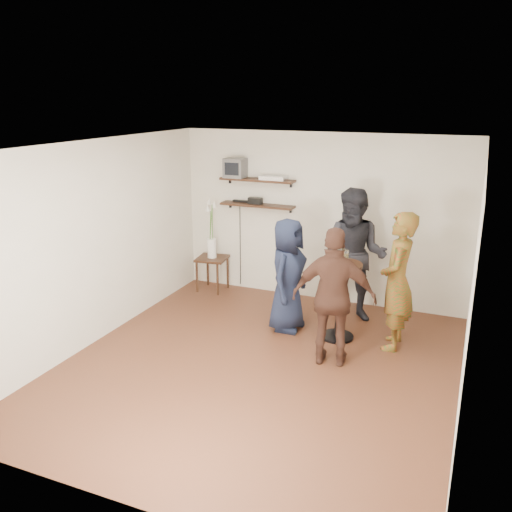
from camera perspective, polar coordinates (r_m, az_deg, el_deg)
The scene contains 18 objects.
room at distance 6.10m, azimuth 0.24°, elevation -0.76°, with size 4.58×5.08×2.68m.
shelf_upper at distance 8.49m, azimuth 0.14°, elevation 8.02°, with size 1.20×0.25×0.04m, color black.
shelf_lower at distance 8.56m, azimuth 0.13°, elevation 5.37°, with size 1.20×0.25×0.04m, color black.
crt_monitor at distance 8.62m, azimuth -2.15°, elevation 9.26°, with size 0.32×0.30×0.30m, color #59595B.
dvd_deck at distance 8.39m, azimuth 1.87°, elevation 8.23°, with size 0.40×0.24×0.06m, color silver.
radio at distance 8.56m, azimuth -0.08°, elevation 5.84°, with size 0.22×0.10×0.10m, color black.
power_strip at distance 8.72m, azimuth -1.53°, elevation 5.79°, with size 0.30×0.05×0.03m, color black.
side_table at distance 8.92m, azimuth -4.63°, elevation -0.71°, with size 0.53×0.53×0.56m.
vase_lilies at distance 8.80m, azimuth -4.71°, elevation 1.86°, with size 0.20×0.20×1.02m.
drinks_table at distance 7.16m, azimuth 8.74°, elevation -3.62°, with size 0.57×0.57×1.04m.
wine_glass_fl at distance 7.00m, azimuth 8.27°, elevation 0.32°, with size 0.07×0.07×0.20m.
wine_glass_fr at distance 6.97m, azimuth 9.47°, elevation 0.13°, with size 0.06×0.06×0.19m.
wine_glass_bl at distance 7.07m, azimuth 8.89°, elevation 0.49°, with size 0.07×0.07×0.21m.
wine_glass_br at distance 7.03m, azimuth 9.09°, elevation 0.28°, with size 0.06×0.06×0.19m.
person_plaid at distance 6.99m, azimuth 14.64°, elevation -2.60°, with size 0.65×0.42×1.77m, color #AE2E13.
person_dark at distance 7.74m, azimuth 10.34°, elevation 0.05°, with size 0.92×0.72×1.90m, color black.
person_navy at distance 7.34m, azimuth 3.35°, elevation -1.99°, with size 0.76×0.50×1.56m, color black.
person_brown at distance 6.42m, azimuth 8.22°, elevation -4.36°, with size 0.99×0.41×1.68m, color #43261C.
Camera 1 is at (2.22, -5.38, 3.13)m, focal length 38.00 mm.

